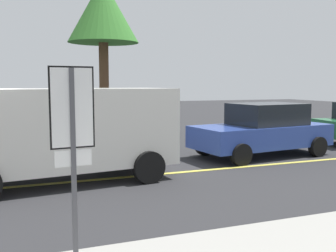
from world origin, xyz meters
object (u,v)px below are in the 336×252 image
Objects in this scene: car_blue_mid_road at (263,130)px; tree_left_verge at (103,13)px; white_van at (62,129)px; speed_limit_sign at (73,129)px.

tree_left_verge is (-3.91, 5.64, 4.33)m from car_blue_mid_road.
tree_left_verge is at bearing 124.76° from car_blue_mid_road.
car_blue_mid_road is (6.37, 1.23, -0.43)m from white_van.
tree_left_verge is (2.45, 6.87, 3.90)m from white_van.
tree_left_verge is (2.82, 11.45, 3.41)m from speed_limit_sign.
car_blue_mid_road is (6.73, 5.81, -0.92)m from speed_limit_sign.
white_van is at bearing -109.67° from tree_left_verge.
speed_limit_sign is at bearing -94.57° from white_van.
speed_limit_sign reaches higher than car_blue_mid_road.
car_blue_mid_road is at bearing 10.95° from white_van.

